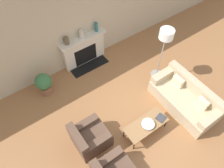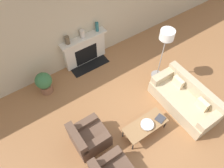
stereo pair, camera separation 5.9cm
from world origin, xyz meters
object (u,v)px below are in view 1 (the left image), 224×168
at_px(mantel_vase_center_left, 82,34).
at_px(fireplace, 84,50).
at_px(mantel_vase_center_right, 96,27).
at_px(book, 161,118).
at_px(potted_plant, 44,83).
at_px(bowl, 148,124).
at_px(floor_lamp, 165,39).
at_px(couch, 185,98).
at_px(armchair_far, 90,138).
at_px(mantel_vase_left, 67,41).
at_px(coffee_table, 146,125).

bearing_deg(mantel_vase_center_left, fireplace, -85.78).
bearing_deg(mantel_vase_center_right, book, -92.13).
distance_m(mantel_vase_center_left, potted_plant, 1.76).
xyz_separation_m(bowl, book, (0.39, -0.05, -0.03)).
height_order(floor_lamp, potted_plant, floor_lamp).
height_order(fireplace, couch, fireplace).
relative_size(armchair_far, potted_plant, 1.14).
height_order(couch, floor_lamp, floor_lamp).
relative_size(book, mantel_vase_left, 1.12).
bearing_deg(potted_plant, bowl, -59.59).
xyz_separation_m(bowl, mantel_vase_center_right, (0.51, 3.06, 0.73)).
bearing_deg(mantel_vase_left, mantel_vase_center_right, 0.00).
bearing_deg(potted_plant, couch, -41.51).
distance_m(mantel_vase_left, mantel_vase_center_left, 0.49).
bearing_deg(mantel_vase_center_right, floor_lamp, -60.30).
bearing_deg(book, potted_plant, 111.71).
xyz_separation_m(floor_lamp, mantel_vase_center_left, (-1.52, 1.78, -0.32)).
bearing_deg(couch, potted_plant, -131.51).
relative_size(bowl, book, 1.22).
relative_size(mantel_vase_left, potted_plant, 0.33).
relative_size(armchair_far, mantel_vase_center_right, 2.85).
bearing_deg(armchair_far, bowl, -112.79).
distance_m(bowl, mantel_vase_center_right, 3.18).
height_order(fireplace, mantel_vase_center_left, mantel_vase_center_left).
xyz_separation_m(couch, coffee_table, (-1.41, -0.01, 0.06)).
relative_size(couch, armchair_far, 2.31).
height_order(fireplace, book, fireplace).
relative_size(armchair_far, floor_lamp, 0.47).
distance_m(fireplace, mantel_vase_center_left, 0.64).
relative_size(coffee_table, potted_plant, 1.56).
xyz_separation_m(mantel_vase_left, potted_plant, (-1.07, -0.42, -0.72)).
height_order(mantel_vase_center_left, mantel_vase_center_right, mantel_vase_center_right).
distance_m(bowl, mantel_vase_left, 3.17).
distance_m(book, mantel_vase_center_right, 3.20).
bearing_deg(armchair_far, coffee_table, -111.93).
bearing_deg(mantel_vase_center_left, floor_lamp, -49.54).
xyz_separation_m(bowl, mantel_vase_left, (-0.48, 3.06, 0.70)).
xyz_separation_m(book, potted_plant, (-1.94, 2.69, 0.01)).
bearing_deg(fireplace, couch, -65.23).
relative_size(coffee_table, book, 4.26).
relative_size(fireplace, couch, 0.78).
xyz_separation_m(coffee_table, mantel_vase_center_left, (0.03, 3.03, 0.77)).
bearing_deg(potted_plant, mantel_vase_center_left, 14.98).
bearing_deg(bowl, book, -6.78).
relative_size(couch, book, 7.18).
height_order(armchair_far, coffee_table, armchair_far).
relative_size(fireplace, book, 5.62).
xyz_separation_m(bowl, floor_lamp, (1.52, 1.28, 1.02)).
bearing_deg(coffee_table, couch, 0.26).
xyz_separation_m(couch, mantel_vase_center_left, (-1.39, 3.02, 0.83)).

